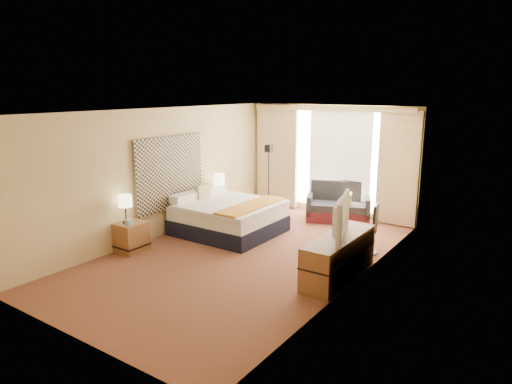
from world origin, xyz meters
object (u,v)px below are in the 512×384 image
Objects in this scene: desk_chair at (368,231)px; nightstand_right at (217,208)px; media_dresser at (339,257)px; lamp_left at (125,202)px; loveseat at (338,208)px; bed at (228,217)px; nightstand_left at (131,237)px; television at (335,217)px; lamp_right at (219,179)px; floor_lamp at (269,164)px.

nightstand_right is at bearing 166.95° from desk_chair.
media_dresser is 3.39× the size of lamp_left.
nightstand_right is 0.35× the size of loveseat.
bed reaches higher than nightstand_right.
nightstand_left is 2.50m from nightstand_right.
bed is 2.23m from lamp_left.
bed is (0.81, 1.90, 0.07)m from nightstand_left.
media_dresser is at bearing -21.40° from nightstand_right.
nightstand_right is 0.28× the size of bed.
nightstand_right is at bearing 49.88° from television.
lamp_right reaches higher than media_dresser.
nightstand_right is at bearing -144.73° from lamp_right.
bed is 1.19× the size of floor_lamp.
nightstand_left is 3.85m from media_dresser.
floor_lamp reaches higher than nightstand_right.
nightstand_left is 4.03m from floor_lamp.
lamp_left reaches higher than desk_chair.
loveseat is 2.00m from floor_lamp.
media_dresser reaches higher than nightstand_right.
lamp_left is 3.82m from television.
nightstand_right is 0.34× the size of floor_lamp.
floor_lamp is (-3.18, 2.85, 0.81)m from media_dresser.
desk_chair is (2.86, 0.49, 0.07)m from bed.
desk_chair is 1.74× the size of lamp_right.
nightstand_right is 0.59× the size of desk_chair.
desk_chair is at bearing -1.65° from nightstand_right.
lamp_right is at bearing 88.06° from lamp_left.
media_dresser is (3.70, -1.45, 0.07)m from nightstand_right.
nightstand_right is 3.67m from desk_chair.
lamp_right reaches higher than nightstand_left.
lamp_right is (-2.26, -1.55, 0.67)m from loveseat.
nightstand_left is at bearing 87.49° from television.
nightstand_left is 0.34× the size of floor_lamp.
floor_lamp is at bearing 138.20° from media_dresser.
nightstand_right is at bearing 90.00° from nightstand_left.
lamp_left is at bearing 88.30° from television.
bed is 2.90m from desk_chair.
nightstand_left and nightstand_right have the same top height.
television is (3.65, -1.54, 0.76)m from nightstand_right.
television is at bearing 15.53° from lamp_left.
floor_lamp is at bearing 69.68° from nightstand_right.
bed is 1.17m from lamp_right.
nightstand_right is 4.03m from television.
desk_chair is at bearing 9.81° from bed.
television is at bearing 14.72° from nightstand_left.
loveseat is (1.50, 2.19, -0.06)m from bed.
desk_chair reaches higher than media_dresser.
bed is 3.07m from television.
media_dresser is 1.10× the size of floor_lamp.
television is at bearing -43.15° from floor_lamp.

